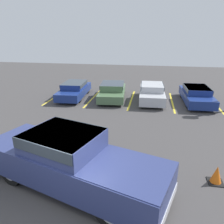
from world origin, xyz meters
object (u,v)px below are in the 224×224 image
at_px(parked_sedan_a, 74,89).
at_px(parked_sedan_b, 112,90).
at_px(traffic_cone, 216,175).
at_px(pickup_truck, 73,161).
at_px(parked_sedan_d, 196,94).
at_px(parked_sedan_c, 152,92).

height_order(parked_sedan_a, parked_sedan_b, parked_sedan_b).
xyz_separation_m(parked_sedan_a, parked_sedan_b, (3.02, 0.07, 0.02)).
bearing_deg(traffic_cone, parked_sedan_a, 131.83).
bearing_deg(parked_sedan_a, pickup_truck, 15.94).
bearing_deg(parked_sedan_b, parked_sedan_d, 85.05).
bearing_deg(parked_sedan_b, parked_sedan_a, -94.05).
distance_m(pickup_truck, traffic_cone, 4.77).
xyz_separation_m(parked_sedan_c, traffic_cone, (2.25, -9.21, -0.38)).
bearing_deg(traffic_cone, parked_sedan_b, 119.35).
relative_size(pickup_truck, parked_sedan_a, 1.42).
relative_size(pickup_truck, parked_sedan_d, 1.41).
bearing_deg(parked_sedan_b, pickup_truck, -2.13).
bearing_deg(parked_sedan_a, parked_sedan_c, 86.53).
xyz_separation_m(pickup_truck, parked_sedan_b, (-0.60, 10.29, -0.29)).
distance_m(parked_sedan_a, parked_sedan_d, 9.14).
bearing_deg(parked_sedan_a, parked_sedan_d, 87.24).
bearing_deg(parked_sedan_b, traffic_cone, 23.90).
bearing_deg(parked_sedan_b, parked_sedan_c, 83.29).
distance_m(parked_sedan_b, parked_sedan_d, 6.12).
xyz_separation_m(parked_sedan_a, parked_sedan_c, (5.99, 0.01, 0.05)).
relative_size(parked_sedan_a, parked_sedan_b, 1.03).
bearing_deg(pickup_truck, parked_sedan_d, 79.25).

